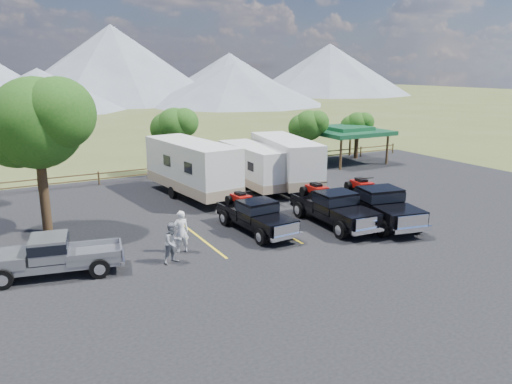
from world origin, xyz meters
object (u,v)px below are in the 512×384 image
rig_right (377,203)px  rig_left (255,214)px  pickup_silver (54,255)px  person_b (173,243)px  trailer_right (285,162)px  tree_big_nw (35,123)px  trailer_left (192,168)px  person_a (181,232)px  rig_center (333,207)px  trailer_center (254,167)px  pavilion (347,131)px

rig_right → rig_left: bearing=175.6°
pickup_silver → person_b: size_ratio=3.18×
rig_right → trailer_right: 9.34m
tree_big_nw → rig_right: size_ratio=1.14×
rig_left → pickup_silver: (-9.78, -1.02, -0.04)m
rig_right → trailer_left: (-6.77, 9.90, 0.82)m
rig_left → trailer_left: bearing=88.0°
rig_left → person_a: person_a is taller
trailer_left → pickup_silver: size_ratio=1.81×
trailer_right → trailer_left: bearing=-174.5°
tree_big_nw → rig_center: size_ratio=1.26×
rig_left → trailer_center: (4.19, 7.95, 0.68)m
tree_big_nw → rig_center: bearing=-23.8°
rig_left → rig_center: rig_center is taller
tree_big_nw → rig_right: tree_big_nw is taller
trailer_left → rig_center: bearing=-70.8°
rig_center → person_a: (-8.54, -0.04, -0.01)m
rig_left → pickup_silver: size_ratio=0.99×
person_b → person_a: bearing=37.0°
trailer_center → trailer_right: bearing=-8.9°
trailer_center → trailer_right: 2.32m
rig_center → person_b: (-9.29, -1.08, -0.09)m
trailer_right → person_b: trailer_right is taller
pavilion → rig_right: (-9.57, -14.77, -1.69)m
rig_center → pickup_silver: bearing=-177.4°
pavilion → rig_center: pavilion is taller
tree_big_nw → trailer_left: 10.39m
trailer_center → trailer_right: (2.27, -0.41, 0.21)m
rig_left → trailer_left: 8.20m
rig_left → rig_right: rig_right is taller
trailer_left → pavilion: bearing=9.9°
tree_big_nw → person_a: (5.08, -6.04, -4.58)m
pavilion → trailer_left: size_ratio=0.60×
rig_left → trailer_center: size_ratio=0.65×
rig_left → pickup_silver: 9.83m
tree_big_nw → pavilion: (25.55, 7.97, -2.81)m
trailer_center → trailer_right: size_ratio=0.88×
tree_big_nw → trailer_center: size_ratio=0.90×
rig_right → trailer_left: 12.02m
person_a → trailer_right: bearing=-136.8°
trailer_right → person_a: 13.83m
rig_center → rig_right: 2.49m
rig_left → trailer_right: size_ratio=0.57×
trailer_left → trailer_center: (4.43, -0.18, -0.30)m
person_b → rig_right: bearing=-15.6°
rig_left → trailer_left: trailer_left is taller
tree_big_nw → rig_center: (13.61, -5.99, -4.57)m
person_a → person_b: person_a is taller
tree_big_nw → person_b: size_ratio=4.35×
rig_center → pickup_silver: 13.95m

